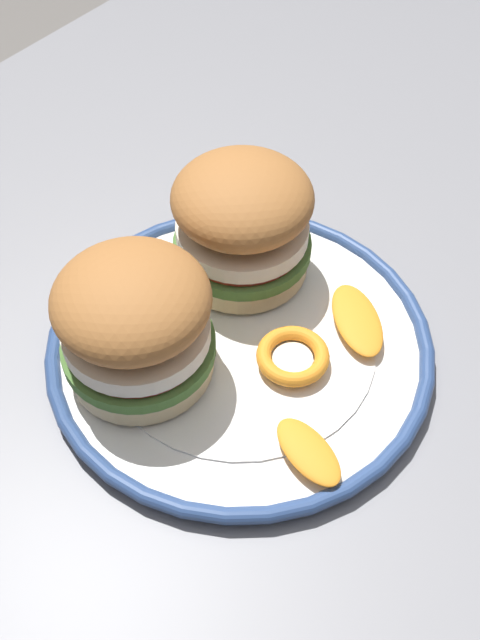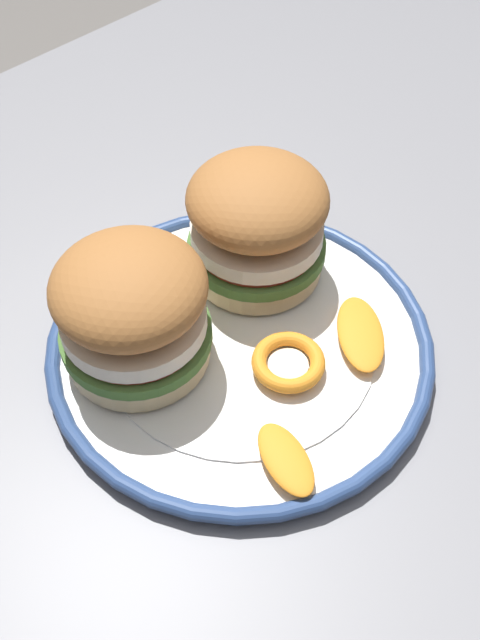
{
  "view_description": "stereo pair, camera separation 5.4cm",
  "coord_description": "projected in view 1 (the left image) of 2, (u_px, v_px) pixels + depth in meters",
  "views": [
    {
      "loc": [
        -0.34,
        -0.17,
        1.25
      ],
      "look_at": [
        -0.05,
        0.05,
        0.81
      ],
      "focal_mm": 42.9,
      "sensor_mm": 36.0,
      "label": 1
    },
    {
      "loc": [
        -0.3,
        -0.21,
        1.25
      ],
      "look_at": [
        -0.05,
        0.05,
        0.81
      ],
      "focal_mm": 42.9,
      "sensor_mm": 36.0,
      "label": 2
    }
  ],
  "objects": [
    {
      "name": "orange_peel_curled",
      "position": [
        293.0,
        356.0,
        0.57
      ],
      "size": [
        0.07,
        0.07,
        0.01
      ],
      "color": "orange",
      "rests_on": "dinner_plate"
    },
    {
      "name": "orange_peel_strip_short",
      "position": [
        308.0,
        452.0,
        0.52
      ],
      "size": [
        0.05,
        0.07,
        0.01
      ],
      "color": "orange",
      "rests_on": "dinner_plate"
    },
    {
      "name": "sandwich_half_right",
      "position": [
        242.0,
        221.0,
        0.6
      ],
      "size": [
        0.12,
        0.12,
        0.1
      ],
      "color": "beige",
      "rests_on": "dinner_plate"
    },
    {
      "name": "dining_table",
      "position": [
        321.0,
        407.0,
        0.68
      ],
      "size": [
        1.41,
        1.04,
        0.77
      ],
      "color": "gray",
      "rests_on": "ground"
    },
    {
      "name": "dinner_plate",
      "position": [
        240.0,
        345.0,
        0.59
      ],
      "size": [
        0.3,
        0.3,
        0.02
      ],
      "color": "white",
      "rests_on": "dining_table"
    },
    {
      "name": "orange_peel_strip_long",
      "position": [
        357.0,
        320.0,
        0.59
      ],
      "size": [
        0.08,
        0.08,
        0.01
      ],
      "color": "orange",
      "rests_on": "dinner_plate"
    },
    {
      "name": "sandwich_half_left",
      "position": [
        135.0,
        322.0,
        0.53
      ],
      "size": [
        0.11,
        0.11,
        0.1
      ],
      "color": "beige",
      "rests_on": "dinner_plate"
    }
  ]
}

